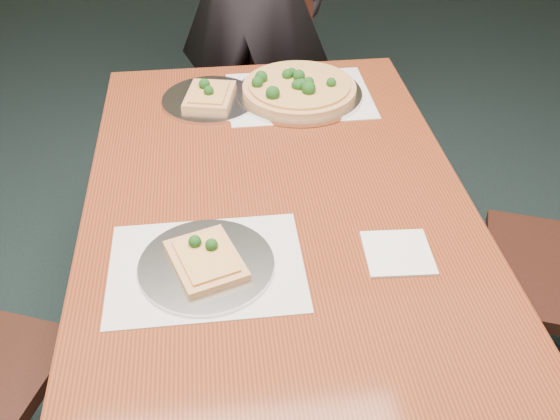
{
  "coord_description": "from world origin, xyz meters",
  "views": [
    {
      "loc": [
        0.0,
        -0.84,
        1.65
      ],
      "look_at": [
        0.13,
        0.26,
        0.75
      ],
      "focal_mm": 40.0,
      "sensor_mm": 36.0,
      "label": 1
    }
  ],
  "objects": [
    {
      "name": "pizza_pan",
      "position": [
        0.25,
        0.79,
        0.77
      ],
      "size": [
        0.37,
        0.37,
        0.07
      ],
      "color": "silver",
      "rests_on": "dining_table"
    },
    {
      "name": "slice_plate_near",
      "position": [
        -0.04,
        0.09,
        0.76
      ],
      "size": [
        0.28,
        0.28,
        0.05
      ],
      "color": "silver",
      "rests_on": "dining_table"
    },
    {
      "name": "placemat_near",
      "position": [
        -0.04,
        0.09,
        0.75
      ],
      "size": [
        0.4,
        0.3,
        0.0
      ],
      "primitive_type": "cube",
      "color": "white",
      "rests_on": "dining_table"
    },
    {
      "name": "dining_table",
      "position": [
        0.13,
        0.26,
        0.66
      ],
      "size": [
        0.9,
        1.5,
        0.75
      ],
      "color": "#5F2413",
      "rests_on": "ground"
    },
    {
      "name": "slice_plate_far",
      "position": [
        -0.01,
        0.79,
        0.76
      ],
      "size": [
        0.28,
        0.28,
        0.06
      ],
      "color": "silver",
      "rests_on": "dining_table"
    },
    {
      "name": "napkin",
      "position": [
        0.36,
        0.09,
        0.75
      ],
      "size": [
        0.15,
        0.15,
        0.01
      ],
      "primitive_type": "cube",
      "rotation": [
        0.0,
        0.0,
        -0.06
      ],
      "color": "white",
      "rests_on": "dining_table"
    },
    {
      "name": "placemat_main",
      "position": [
        0.25,
        0.79,
        0.75
      ],
      "size": [
        0.42,
        0.32,
        0.0
      ],
      "primitive_type": "cube",
      "color": "white",
      "rests_on": "dining_table"
    },
    {
      "name": "chair_far",
      "position": [
        0.18,
        1.41,
        0.52
      ],
      "size": [
        0.5,
        0.5,
        0.91
      ],
      "rotation": [
        0.0,
        0.0,
        -0.21
      ],
      "color": "black",
      "rests_on": "ground"
    }
  ]
}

